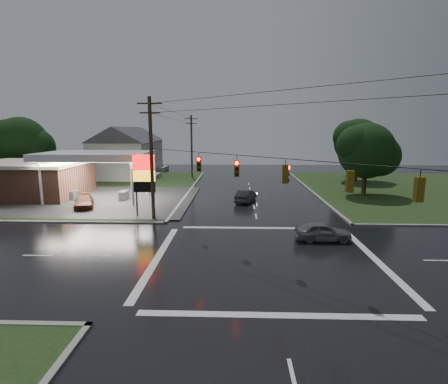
{
  "coord_description": "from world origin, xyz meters",
  "views": [
    {
      "loc": [
        -1.96,
        -21.44,
        8.21
      ],
      "look_at": [
        -2.94,
        7.34,
        3.0
      ],
      "focal_mm": 28.0,
      "sensor_mm": 36.0,
      "label": 1
    }
  ],
  "objects_px": {
    "tree_ne_near": "(368,151)",
    "car_north": "(246,196)",
    "utility_pole_nw": "(151,157)",
    "house_far": "(136,148)",
    "house_near": "(121,152)",
    "car_crossing": "(323,232)",
    "car_pump": "(84,202)",
    "pylon_sign": "(144,175)",
    "tree_ne_far": "(359,142)",
    "gas_station": "(40,176)",
    "utility_pole_n": "(192,145)",
    "tree_nw_behind": "(22,143)"
  },
  "relations": [
    {
      "from": "utility_pole_nw",
      "to": "car_north",
      "type": "xyz_separation_m",
      "value": [
        8.7,
        8.13,
        -5.02
      ]
    },
    {
      "from": "utility_pole_n",
      "to": "tree_ne_near",
      "type": "distance_m",
      "value": 28.55
    },
    {
      "from": "utility_pole_nw",
      "to": "tree_nw_behind",
      "type": "distance_m",
      "value": 31.82
    },
    {
      "from": "utility_pole_nw",
      "to": "car_pump",
      "type": "bearing_deg",
      "value": 151.89
    },
    {
      "from": "pylon_sign",
      "to": "car_crossing",
      "type": "height_order",
      "value": "pylon_sign"
    },
    {
      "from": "tree_nw_behind",
      "to": "gas_station",
      "type": "bearing_deg",
      "value": -51.58
    },
    {
      "from": "utility_pole_n",
      "to": "car_north",
      "type": "height_order",
      "value": "utility_pole_n"
    },
    {
      "from": "utility_pole_n",
      "to": "house_near",
      "type": "distance_m",
      "value": 11.67
    },
    {
      "from": "pylon_sign",
      "to": "utility_pole_n",
      "type": "height_order",
      "value": "utility_pole_n"
    },
    {
      "from": "tree_nw_behind",
      "to": "pylon_sign",
      "type": "bearing_deg",
      "value": -39.87
    },
    {
      "from": "car_crossing",
      "to": "pylon_sign",
      "type": "bearing_deg",
      "value": 66.34
    },
    {
      "from": "tree_ne_near",
      "to": "car_north",
      "type": "height_order",
      "value": "tree_ne_near"
    },
    {
      "from": "house_near",
      "to": "house_far",
      "type": "relative_size",
      "value": 1.0
    },
    {
      "from": "utility_pole_n",
      "to": "car_north",
      "type": "xyz_separation_m",
      "value": [
        8.7,
        -20.37,
        -4.77
      ]
    },
    {
      "from": "pylon_sign",
      "to": "utility_pole_n",
      "type": "bearing_deg",
      "value": 87.92
    },
    {
      "from": "car_crossing",
      "to": "house_near",
      "type": "bearing_deg",
      "value": 38.77
    },
    {
      "from": "house_far",
      "to": "car_north",
      "type": "bearing_deg",
      "value": -55.15
    },
    {
      "from": "utility_pole_nw",
      "to": "pylon_sign",
      "type": "bearing_deg",
      "value": 135.0
    },
    {
      "from": "tree_nw_behind",
      "to": "car_north",
      "type": "height_order",
      "value": "tree_nw_behind"
    },
    {
      "from": "house_near",
      "to": "car_pump",
      "type": "bearing_deg",
      "value": -82.17
    },
    {
      "from": "gas_station",
      "to": "car_north",
      "type": "relative_size",
      "value": 6.14
    },
    {
      "from": "pylon_sign",
      "to": "tree_nw_behind",
      "type": "xyz_separation_m",
      "value": [
        -23.34,
        19.49,
        2.17
      ]
    },
    {
      "from": "gas_station",
      "to": "pylon_sign",
      "type": "height_order",
      "value": "pylon_sign"
    },
    {
      "from": "utility_pole_nw",
      "to": "tree_nw_behind",
      "type": "height_order",
      "value": "utility_pole_nw"
    },
    {
      "from": "tree_ne_near",
      "to": "car_north",
      "type": "bearing_deg",
      "value": -163.71
    },
    {
      "from": "pylon_sign",
      "to": "car_pump",
      "type": "height_order",
      "value": "pylon_sign"
    },
    {
      "from": "house_far",
      "to": "gas_station",
      "type": "bearing_deg",
      "value": -97.5
    },
    {
      "from": "pylon_sign",
      "to": "tree_ne_near",
      "type": "xyz_separation_m",
      "value": [
        24.64,
        11.49,
        1.55
      ]
    },
    {
      "from": "car_crossing",
      "to": "tree_ne_far",
      "type": "bearing_deg",
      "value": -22.23
    },
    {
      "from": "tree_ne_far",
      "to": "car_pump",
      "type": "bearing_deg",
      "value": -150.31
    },
    {
      "from": "utility_pole_n",
      "to": "house_far",
      "type": "bearing_deg",
      "value": 141.23
    },
    {
      "from": "gas_station",
      "to": "tree_ne_near",
      "type": "relative_size",
      "value": 2.92
    },
    {
      "from": "pylon_sign",
      "to": "tree_nw_behind",
      "type": "height_order",
      "value": "tree_nw_behind"
    },
    {
      "from": "pylon_sign",
      "to": "utility_pole_n",
      "type": "xyz_separation_m",
      "value": [
        1.0,
        27.5,
        1.46
      ]
    },
    {
      "from": "pylon_sign",
      "to": "house_near",
      "type": "distance_m",
      "value": 27.56
    },
    {
      "from": "house_far",
      "to": "car_north",
      "type": "distance_m",
      "value": 37.2
    },
    {
      "from": "car_north",
      "to": "car_crossing",
      "type": "distance_m",
      "value": 14.84
    },
    {
      "from": "tree_ne_near",
      "to": "car_north",
      "type": "relative_size",
      "value": 2.1
    },
    {
      "from": "house_far",
      "to": "car_crossing",
      "type": "relative_size",
      "value": 2.68
    },
    {
      "from": "tree_ne_far",
      "to": "car_north",
      "type": "distance_m",
      "value": 24.9
    },
    {
      "from": "tree_nw_behind",
      "to": "tree_ne_near",
      "type": "height_order",
      "value": "tree_nw_behind"
    },
    {
      "from": "utility_pole_nw",
      "to": "house_far",
      "type": "height_order",
      "value": "utility_pole_nw"
    },
    {
      "from": "car_north",
      "to": "car_pump",
      "type": "distance_m",
      "value": 17.5
    },
    {
      "from": "utility_pole_n",
      "to": "house_far",
      "type": "height_order",
      "value": "utility_pole_n"
    },
    {
      "from": "gas_station",
      "to": "car_pump",
      "type": "bearing_deg",
      "value": -36.32
    },
    {
      "from": "tree_ne_near",
      "to": "tree_ne_far",
      "type": "distance_m",
      "value": 12.39
    },
    {
      "from": "car_north",
      "to": "car_pump",
      "type": "relative_size",
      "value": 0.93
    },
    {
      "from": "gas_station",
      "to": "tree_ne_near",
      "type": "bearing_deg",
      "value": 3.3
    },
    {
      "from": "utility_pole_nw",
      "to": "house_near",
      "type": "relative_size",
      "value": 1.0
    },
    {
      "from": "utility_pole_n",
      "to": "tree_nw_behind",
      "type": "distance_m",
      "value": 25.63
    }
  ]
}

